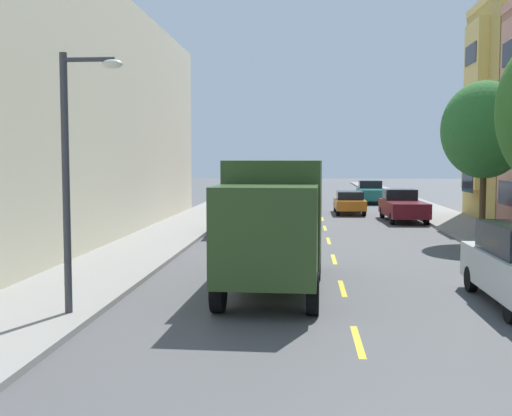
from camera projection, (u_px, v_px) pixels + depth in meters
The scene contains 13 objects.
ground_plane at pixel (323, 222), 35.00m from camera, with size 160.00×160.00×0.00m, color #4C4C4F.
sidewalk_left at pixel (188, 224), 33.55m from camera, with size 3.20×120.00×0.14m, color gray.
sidewalk_right at pixel (465, 226), 32.47m from camera, with size 3.20×120.00×0.14m, color gray.
lane_centerline_dashes at pixel (327, 234), 29.53m from camera, with size 0.14×47.20×0.01m.
street_tree_third at pixel (485, 130), 26.48m from camera, with size 3.55×3.55×6.55m.
street_lamp at pixel (74, 160), 13.57m from camera, with size 1.35×0.28×5.54m.
delivery_box_truck at pixel (276, 216), 17.12m from camera, with size 2.62×7.37×3.42m.
parked_sedan_forest at pixel (264, 194), 50.17m from camera, with size 1.85×4.52×1.43m.
parked_wagon_red at pixel (250, 202), 39.98m from camera, with size 1.94×4.74×1.50m.
parked_pickup_teal at pixel (371, 192), 50.35m from camera, with size 2.07×5.33×1.73m.
parked_pickup_burgundy at pixel (403, 206), 35.68m from camera, with size 2.14×5.35×1.73m.
parked_hatchback_navy at pixel (233, 218), 29.47m from camera, with size 1.84×4.04×1.50m.
moving_orange_sedan at pixel (349, 202), 40.35m from camera, with size 1.80×4.50×1.43m.
Camera 1 is at (-1.02, -5.02, 3.45)m, focal length 44.91 mm.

